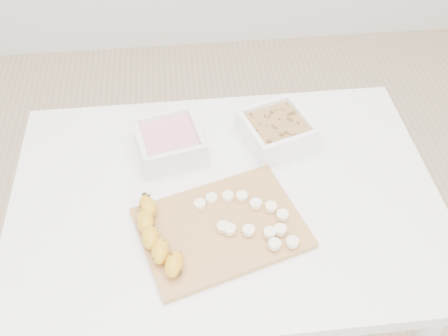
{
  "coord_description": "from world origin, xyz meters",
  "views": [
    {
      "loc": [
        -0.08,
        -0.73,
        1.65
      ],
      "look_at": [
        0.0,
        0.03,
        0.81
      ],
      "focal_mm": 40.0,
      "sensor_mm": 36.0,
      "label": 1
    }
  ],
  "objects": [
    {
      "name": "cutting_board",
      "position": [
        -0.02,
        -0.1,
        0.76
      ],
      "size": [
        0.4,
        0.34,
        0.01
      ],
      "primitive_type": "cube",
      "rotation": [
        0.0,
        0.0,
        0.29
      ],
      "color": "#B37D45",
      "rests_on": "table"
    },
    {
      "name": "bowl_granola",
      "position": [
        0.15,
        0.16,
        0.79
      ],
      "size": [
        0.2,
        0.2,
        0.07
      ],
      "color": "white",
      "rests_on": "table"
    },
    {
      "name": "ground",
      "position": [
        0.0,
        0.0,
        0.0
      ],
      "size": [
        3.5,
        3.5,
        0.0
      ],
      "primitive_type": "plane",
      "color": "#C6AD89",
      "rests_on": "ground"
    },
    {
      "name": "banana",
      "position": [
        -0.16,
        -0.13,
        0.78
      ],
      "size": [
        0.08,
        0.22,
        0.04
      ],
      "primitive_type": null,
      "rotation": [
        0.0,
        0.0,
        0.13
      ],
      "color": "gold",
      "rests_on": "cutting_board"
    },
    {
      "name": "table",
      "position": [
        0.0,
        0.0,
        0.65
      ],
      "size": [
        1.0,
        0.7,
        0.75
      ],
      "color": "white",
      "rests_on": "ground"
    },
    {
      "name": "bowl_yogurt",
      "position": [
        -0.12,
        0.15,
        0.79
      ],
      "size": [
        0.18,
        0.18,
        0.07
      ],
      "color": "white",
      "rests_on": "table"
    },
    {
      "name": "banana_slices",
      "position": [
        0.04,
        -0.09,
        0.77
      ],
      "size": [
        0.21,
        0.17,
        0.02
      ],
      "color": "#FCEBC4",
      "rests_on": "cutting_board"
    }
  ]
}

